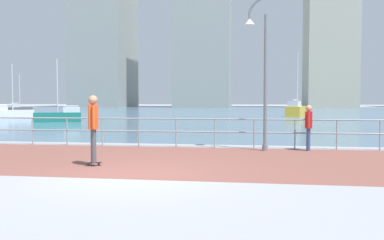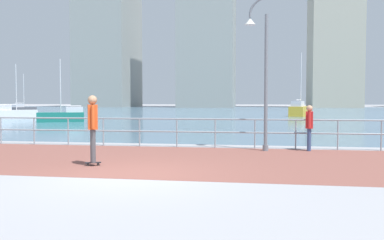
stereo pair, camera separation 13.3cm
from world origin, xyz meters
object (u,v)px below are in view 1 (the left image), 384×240
at_px(sailboat_ivory, 59,116).
at_px(bystander, 309,124).
at_px(skateboarder, 93,123).
at_px(sailboat_blue, 297,110).
at_px(sailboat_white, 11,113).
at_px(lamppost, 261,66).
at_px(sailboat_gray, 19,109).

bearing_deg(sailboat_ivory, bystander, -42.83).
height_order(skateboarder, sailboat_blue, sailboat_blue).
distance_m(skateboarder, sailboat_blue, 35.59).
xyz_separation_m(sailboat_white, sailboat_ivory, (7.36, -5.15, -0.02)).
relative_size(skateboarder, sailboat_blue, 0.27).
bearing_deg(skateboarder, sailboat_blue, 75.52).
bearing_deg(lamppost, skateboarder, -138.59).
distance_m(skateboarder, sailboat_white, 30.65).
bearing_deg(skateboarder, sailboat_gray, 123.84).
relative_size(bystander, sailboat_ivory, 0.31).
bearing_deg(sailboat_ivory, sailboat_gray, 128.31).
xyz_separation_m(lamppost, skateboarder, (-4.34, -3.83, -1.74)).
relative_size(lamppost, sailboat_gray, 0.99).
bearing_deg(sailboat_white, sailboat_ivory, -34.95).
distance_m(sailboat_white, sailboat_ivory, 8.98).
xyz_separation_m(bystander, sailboat_white, (-24.08, 20.64, -0.41)).
xyz_separation_m(sailboat_white, sailboat_gray, (-8.15, 14.49, 0.01)).
bearing_deg(bystander, sailboat_blue, 84.48).
bearing_deg(sailboat_blue, sailboat_white, -160.16).
relative_size(bystander, sailboat_gray, 0.30).
distance_m(lamppost, sailboat_blue, 31.04).
xyz_separation_m(lamppost, bystander, (1.62, 0.23, -1.95)).
bearing_deg(sailboat_blue, lamppost, -98.46).
xyz_separation_m(sailboat_white, sailboat_blue, (27.02, 9.75, 0.16)).
relative_size(bystander, sailboat_white, 0.30).
distance_m(lamppost, sailboat_gray, 46.84).
relative_size(bystander, sailboat_blue, 0.23).
distance_m(bystander, sailboat_blue, 30.54).
height_order(sailboat_white, sailboat_ivory, sailboat_white).
height_order(skateboarder, sailboat_gray, sailboat_gray).
relative_size(skateboarder, sailboat_gray, 0.35).
xyz_separation_m(bystander, sailboat_blue, (2.94, 30.39, -0.25)).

